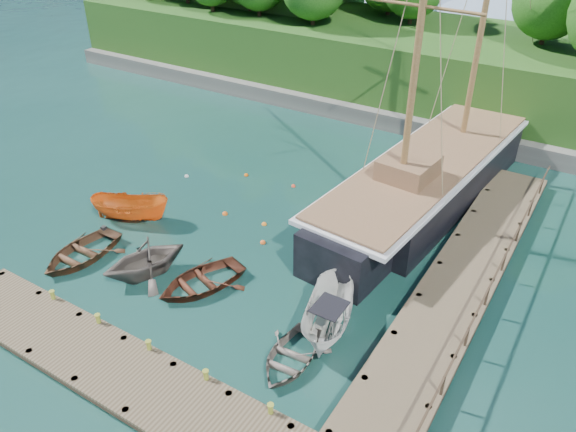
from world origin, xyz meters
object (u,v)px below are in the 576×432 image
Objects in this scene: rowboat_3 at (290,361)px; schooner at (431,179)px; rowboat_0 at (82,258)px; rowboat_2 at (201,287)px; cabin_boat_white at (328,331)px; rowboat_1 at (147,274)px; motorboat_orange at (133,220)px.

rowboat_3 is 0.13× the size of schooner.
rowboat_0 is 1.02× the size of rowboat_2.
rowboat_2 is 6.80m from cabin_boat_white.
rowboat_0 is 13.77m from cabin_boat_white.
rowboat_1 reaches higher than cabin_boat_white.
motorboat_orange is at bearing 164.96° from rowboat_1.
rowboat_1 is at bearing 170.27° from cabin_boat_white.
schooner is at bearing 80.74° from rowboat_1.
rowboat_0 is 0.89× the size of cabin_boat_white.
rowboat_1 is 1.10× the size of rowboat_3.
rowboat_2 is (6.84, 1.48, 0.00)m from rowboat_0.
cabin_boat_white is (9.70, 1.28, 0.00)m from rowboat_1.
cabin_boat_white reaches higher than rowboat_3.
rowboat_3 is 0.74× the size of cabin_boat_white.
motorboat_orange is at bearing 156.27° from rowboat_3.
rowboat_1 is 5.52m from motorboat_orange.
rowboat_2 is 6.55m from rowboat_3.
rowboat_1 is 0.82× the size of cabin_boat_white.
cabin_boat_white is (14.09, -2.07, 0.00)m from motorboat_orange.
rowboat_2 is at bearing 158.18° from rowboat_3.
rowboat_1 is at bearing 167.47° from rowboat_3.
motorboat_orange is at bearing 179.69° from rowboat_2.
rowboat_0 is 1.09× the size of rowboat_1.
rowboat_3 is at bearing -132.35° from motorboat_orange.
rowboat_0 is 1.00× the size of motorboat_orange.
cabin_boat_white reaches higher than motorboat_orange.
rowboat_1 is 17.79m from schooner.
motorboat_orange reaches higher than rowboat_3.
motorboat_orange is at bearing 154.40° from cabin_boat_white.
rowboat_0 is 13.13m from rowboat_3.
cabin_boat_white is (0.49, 2.42, 0.00)m from rowboat_3.
rowboat_2 is at bearing -133.96° from motorboat_orange.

